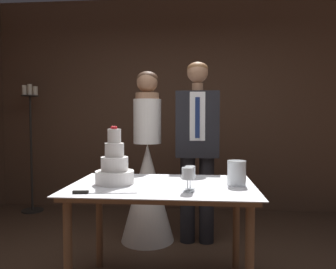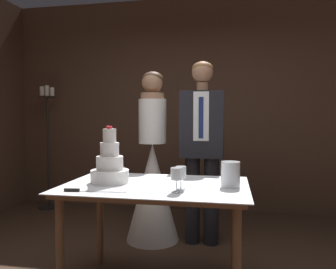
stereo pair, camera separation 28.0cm
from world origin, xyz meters
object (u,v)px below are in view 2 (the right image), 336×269
at_px(wine_glass_near, 181,174).
at_px(groom, 202,142).
at_px(candle_stand, 48,146).
at_px(tiered_cake, 110,166).
at_px(wine_glass_middle, 177,175).
at_px(bride, 153,178).
at_px(cake_table, 156,197).
at_px(hurricane_candle, 230,175).
at_px(cake_knife, 83,191).

relative_size(wine_glass_near, groom, 0.09).
relative_size(groom, candle_stand, 1.06).
bearing_deg(candle_stand, tiered_cake, -48.98).
xyz_separation_m(wine_glass_middle, groom, (0.06, 1.17, 0.13)).
bearing_deg(wine_glass_middle, bride, 110.62).
relative_size(cake_table, wine_glass_middle, 8.27).
relative_size(cake_table, groom, 0.73).
bearing_deg(wine_glass_middle, cake_table, 131.16).
bearing_deg(wine_glass_near, hurricane_candle, 24.13).
height_order(cake_table, wine_glass_near, wine_glass_near).
distance_m(hurricane_candle, bride, 1.24).
bearing_deg(candle_stand, bride, -27.68).
bearing_deg(hurricane_candle, bride, 129.79).
bearing_deg(cake_table, candle_stand, 136.59).
bearing_deg(tiered_cake, groom, 57.76).
distance_m(cake_table, groom, 1.04).
height_order(tiered_cake, wine_glass_middle, tiered_cake).
height_order(tiered_cake, groom, groom).
distance_m(wine_glass_near, groom, 1.09).
xyz_separation_m(hurricane_candle, groom, (-0.28, 0.94, 0.15)).
xyz_separation_m(tiered_cake, bride, (0.10, 0.95, -0.26)).
bearing_deg(cake_table, groom, 75.22).
xyz_separation_m(wine_glass_near, hurricane_candle, (0.33, 0.15, -0.02)).
relative_size(tiered_cake, wine_glass_near, 2.70).
bearing_deg(tiered_cake, hurricane_candle, 0.98).
bearing_deg(hurricane_candle, wine_glass_near, -155.87).
bearing_deg(wine_glass_near, groom, 87.41).
xyz_separation_m(wine_glass_middle, bride, (-0.44, 1.17, -0.25)).
xyz_separation_m(cake_knife, bride, (0.16, 1.27, -0.15)).
bearing_deg(hurricane_candle, groom, 106.47).
bearing_deg(wine_glass_middle, hurricane_candle, 34.56).
bearing_deg(wine_glass_middle, tiered_cake, 157.80).
distance_m(wine_glass_middle, groom, 1.18).
xyz_separation_m(cake_table, wine_glass_middle, (0.19, -0.22, 0.20)).
distance_m(wine_glass_middle, candle_stand, 2.97).
height_order(hurricane_candle, candle_stand, candle_stand).
distance_m(cake_table, wine_glass_middle, 0.35).
bearing_deg(bride, wine_glass_near, -67.22).
relative_size(wine_glass_near, candle_stand, 0.09).
xyz_separation_m(cake_table, hurricane_candle, (0.53, 0.02, 0.17)).
height_order(wine_glass_near, groom, groom).
height_order(cake_table, hurricane_candle, hurricane_candle).
xyz_separation_m(wine_glass_near, candle_stand, (-2.16, 1.98, -0.01)).
bearing_deg(hurricane_candle, candle_stand, 143.60).
relative_size(cake_table, tiered_cake, 3.13).
height_order(cake_table, groom, groom).
height_order(cake_table, tiered_cake, tiered_cake).
distance_m(wine_glass_middle, hurricane_candle, 0.41).
height_order(tiered_cake, hurricane_candle, tiered_cake).
relative_size(cake_knife, bride, 0.24).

